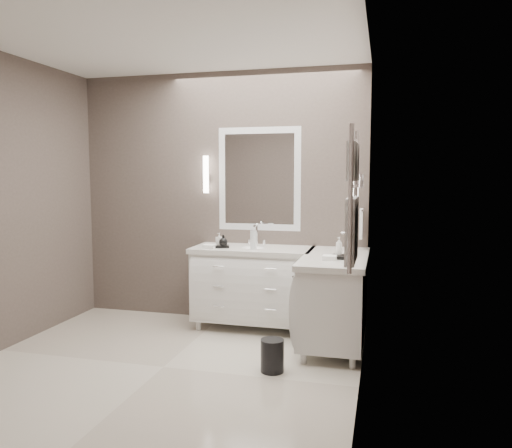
% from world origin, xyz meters
% --- Properties ---
extents(floor, '(3.20, 3.00, 0.01)m').
position_xyz_m(floor, '(0.00, 0.00, -0.01)').
color(floor, beige).
rests_on(floor, ground).
extents(ceiling, '(3.20, 3.00, 0.01)m').
position_xyz_m(ceiling, '(0.00, 0.00, 2.71)').
color(ceiling, white).
rests_on(ceiling, wall_back).
extents(wall_back, '(3.20, 0.01, 2.70)m').
position_xyz_m(wall_back, '(0.00, 1.50, 1.35)').
color(wall_back, '#4E433E').
rests_on(wall_back, floor).
extents(wall_front, '(3.20, 0.01, 2.70)m').
position_xyz_m(wall_front, '(0.00, -1.50, 1.35)').
color(wall_front, '#4E433E').
rests_on(wall_front, floor).
extents(wall_right, '(0.01, 3.00, 2.70)m').
position_xyz_m(wall_right, '(1.60, 0.00, 1.35)').
color(wall_right, '#4E433E').
rests_on(wall_right, floor).
extents(vanity_back, '(1.24, 0.59, 0.97)m').
position_xyz_m(vanity_back, '(0.45, 1.23, 0.49)').
color(vanity_back, white).
rests_on(vanity_back, floor).
extents(vanity_right, '(0.59, 1.24, 0.97)m').
position_xyz_m(vanity_right, '(1.33, 0.90, 0.49)').
color(vanity_right, white).
rests_on(vanity_right, floor).
extents(mirror_back, '(0.90, 0.02, 1.10)m').
position_xyz_m(mirror_back, '(0.45, 1.49, 1.55)').
color(mirror_back, white).
rests_on(mirror_back, wall_back).
extents(mirror_right, '(0.02, 0.90, 1.10)m').
position_xyz_m(mirror_right, '(1.59, 0.80, 1.55)').
color(mirror_right, white).
rests_on(mirror_right, wall_right).
extents(sconce_back, '(0.06, 0.06, 0.40)m').
position_xyz_m(sconce_back, '(-0.13, 1.43, 1.59)').
color(sconce_back, white).
rests_on(sconce_back, wall_back).
extents(sconce_right, '(0.06, 0.06, 0.40)m').
position_xyz_m(sconce_right, '(1.53, 0.22, 1.59)').
color(sconce_right, white).
rests_on(sconce_right, wall_right).
extents(towel_bar_corner, '(0.03, 0.22, 0.30)m').
position_xyz_m(towel_bar_corner, '(1.54, 1.36, 1.12)').
color(towel_bar_corner, white).
rests_on(towel_bar_corner, wall_right).
extents(towel_ladder, '(0.06, 0.58, 0.90)m').
position_xyz_m(towel_ladder, '(1.55, -0.40, 1.39)').
color(towel_ladder, white).
rests_on(towel_ladder, wall_right).
extents(waste_bin, '(0.21, 0.21, 0.27)m').
position_xyz_m(waste_bin, '(0.90, 0.13, 0.13)').
color(waste_bin, black).
rests_on(waste_bin, floor).
extents(amenity_tray_back, '(0.19, 0.16, 0.02)m').
position_xyz_m(amenity_tray_back, '(0.14, 1.13, 0.86)').
color(amenity_tray_back, black).
rests_on(amenity_tray_back, vanity_back).
extents(amenity_tray_right, '(0.15, 0.19, 0.03)m').
position_xyz_m(amenity_tray_right, '(1.37, 0.78, 0.86)').
color(amenity_tray_right, black).
rests_on(amenity_tray_right, vanity_right).
extents(water_bottle, '(0.08, 0.08, 0.19)m').
position_xyz_m(water_bottle, '(0.49, 1.09, 0.94)').
color(water_bottle, silver).
rests_on(water_bottle, vanity_back).
extents(soap_bottle_a, '(0.07, 0.07, 0.12)m').
position_xyz_m(soap_bottle_a, '(0.11, 1.15, 0.94)').
color(soap_bottle_a, white).
rests_on(soap_bottle_a, amenity_tray_back).
extents(soap_bottle_b, '(0.10, 0.10, 0.11)m').
position_xyz_m(soap_bottle_b, '(0.17, 1.10, 0.93)').
color(soap_bottle_b, black).
rests_on(soap_bottle_b, amenity_tray_back).
extents(soap_bottle_c, '(0.08, 0.08, 0.16)m').
position_xyz_m(soap_bottle_c, '(1.37, 0.78, 0.96)').
color(soap_bottle_c, white).
rests_on(soap_bottle_c, amenity_tray_right).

